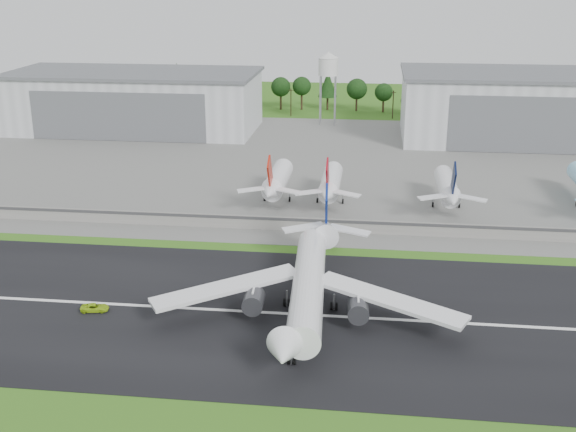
# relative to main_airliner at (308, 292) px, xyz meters

# --- Properties ---
(ground) EXTENTS (600.00, 600.00, 0.00)m
(ground) POSITION_rel_main_airliner_xyz_m (-3.49, -9.56, -4.89)
(ground) COLOR #265E16
(ground) RESTS_ON ground
(runway) EXTENTS (320.00, 60.00, 0.10)m
(runway) POSITION_rel_main_airliner_xyz_m (-3.49, 0.44, -4.84)
(runway) COLOR black
(runway) RESTS_ON ground
(runway_centerline) EXTENTS (220.00, 1.00, 0.02)m
(runway_centerline) POSITION_rel_main_airliner_xyz_m (-3.49, 0.44, -4.78)
(runway_centerline) COLOR white
(runway_centerline) RESTS_ON runway
(apron) EXTENTS (320.00, 150.00, 0.10)m
(apron) POSITION_rel_main_airliner_xyz_m (-3.49, 110.44, -4.84)
(apron) COLOR slate
(apron) RESTS_ON ground
(blast_fence) EXTENTS (240.00, 0.61, 3.50)m
(blast_fence) POSITION_rel_main_airliner_xyz_m (-3.49, 45.42, -3.09)
(blast_fence) COLOR gray
(blast_fence) RESTS_ON ground
(hangar_west) EXTENTS (97.00, 44.00, 23.20)m
(hangar_west) POSITION_rel_main_airliner_xyz_m (-83.49, 155.35, 6.74)
(hangar_west) COLOR silver
(hangar_west) RESTS_ON ground
(hangar_east) EXTENTS (102.00, 47.00, 25.20)m
(hangar_east) POSITION_rel_main_airliner_xyz_m (71.51, 155.35, 7.73)
(hangar_east) COLOR silver
(hangar_east) RESTS_ON ground
(water_tower) EXTENTS (8.40, 8.40, 29.40)m
(water_tower) POSITION_rel_main_airliner_xyz_m (-8.49, 175.44, 19.66)
(water_tower) COLOR #99999E
(water_tower) RESTS_ON ground
(utility_poles) EXTENTS (230.00, 3.00, 12.00)m
(utility_poles) POSITION_rel_main_airliner_xyz_m (-3.49, 190.44, -4.89)
(utility_poles) COLOR black
(utility_poles) RESTS_ON ground
(treeline) EXTENTS (320.00, 16.00, 22.00)m
(treeline) POSITION_rel_main_airliner_xyz_m (-3.49, 205.44, -4.89)
(treeline) COLOR black
(treeline) RESTS_ON ground
(main_airliner) EXTENTS (57.20, 59.22, 18.17)m
(main_airliner) POSITION_rel_main_airliner_xyz_m (0.00, 0.00, 0.00)
(main_airliner) COLOR white
(main_airliner) RESTS_ON runway
(ground_vehicle) EXTENTS (5.53, 3.24, 1.45)m
(ground_vehicle) POSITION_rel_main_airliner_xyz_m (-39.84, -2.82, -4.07)
(ground_vehicle) COLOR #9ECA17
(ground_vehicle) RESTS_ON runway
(parked_jet_red_a) EXTENTS (7.36, 31.29, 16.65)m
(parked_jet_red_a) POSITION_rel_main_airliner_xyz_m (-15.00, 66.99, 1.25)
(parked_jet_red_a) COLOR white
(parked_jet_red_a) RESTS_ON ground
(parked_jet_red_b) EXTENTS (7.36, 31.29, 16.47)m
(parked_jet_red_b) POSITION_rel_main_airliner_xyz_m (-0.33, 66.96, 1.08)
(parked_jet_red_b) COLOR white
(parked_jet_red_b) RESTS_ON ground
(parked_jet_navy) EXTENTS (7.36, 31.29, 16.41)m
(parked_jet_navy) POSITION_rel_main_airliner_xyz_m (30.92, 66.95, 1.02)
(parked_jet_navy) COLOR white
(parked_jet_navy) RESTS_ON ground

